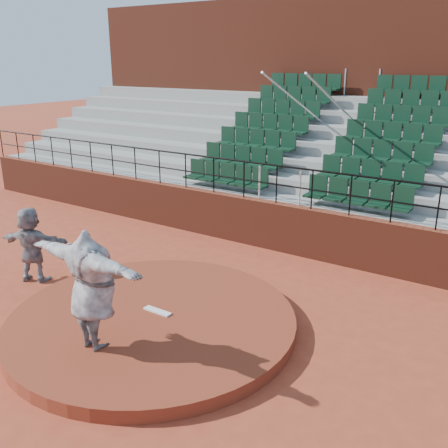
# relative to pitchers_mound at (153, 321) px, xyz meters

# --- Properties ---
(ground) EXTENTS (90.00, 90.00, 0.00)m
(ground) POSITION_rel_pitchers_mound_xyz_m (0.00, 0.00, -0.12)
(ground) COLOR #A43D25
(ground) RESTS_ON ground
(pitchers_mound) EXTENTS (5.50, 5.50, 0.25)m
(pitchers_mound) POSITION_rel_pitchers_mound_xyz_m (0.00, 0.00, 0.00)
(pitchers_mound) COLOR maroon
(pitchers_mound) RESTS_ON ground
(pitching_rubber) EXTENTS (0.60, 0.15, 0.03)m
(pitching_rubber) POSITION_rel_pitchers_mound_xyz_m (0.00, 0.15, 0.14)
(pitching_rubber) COLOR white
(pitching_rubber) RESTS_ON pitchers_mound
(boundary_wall) EXTENTS (24.00, 0.30, 1.30)m
(boundary_wall) POSITION_rel_pitchers_mound_xyz_m (0.00, 5.00, 0.53)
(boundary_wall) COLOR maroon
(boundary_wall) RESTS_ON ground
(wall_railing) EXTENTS (24.04, 0.05, 1.03)m
(wall_railing) POSITION_rel_pitchers_mound_xyz_m (0.00, 5.00, 1.90)
(wall_railing) COLOR black
(wall_railing) RESTS_ON boundary_wall
(seating_deck) EXTENTS (24.00, 5.97, 4.63)m
(seating_deck) POSITION_rel_pitchers_mound_xyz_m (0.00, 8.65, 1.31)
(seating_deck) COLOR gray
(seating_deck) RESTS_ON ground
(press_box_facade) EXTENTS (24.00, 3.00, 7.10)m
(press_box_facade) POSITION_rel_pitchers_mound_xyz_m (0.00, 12.60, 3.43)
(press_box_facade) COLOR maroon
(press_box_facade) RESTS_ON ground
(pitcher) EXTENTS (2.63, 0.86, 2.11)m
(pitcher) POSITION_rel_pitchers_mound_xyz_m (-0.08, -1.34, 1.18)
(pitcher) COLOR black
(pitcher) RESTS_ON pitchers_mound
(fielder) EXTENTS (1.73, 1.07, 1.77)m
(fielder) POSITION_rel_pitchers_mound_xyz_m (-3.71, 0.11, 0.76)
(fielder) COLOR black
(fielder) RESTS_ON ground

